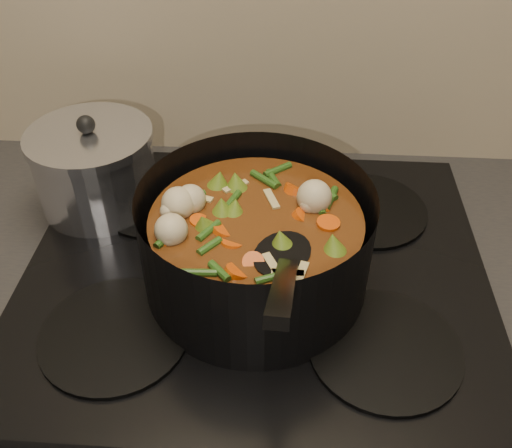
{
  "coord_description": "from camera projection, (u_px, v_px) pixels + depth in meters",
  "views": [
    {
      "loc": [
        0.04,
        1.38,
        1.47
      ],
      "look_at": [
        0.0,
        1.9,
        1.03
      ],
      "focal_mm": 40.0,
      "sensor_mm": 36.0,
      "label": 1
    }
  ],
  "objects": [
    {
      "name": "stovetop",
      "position": [
        256.0,
        270.0,
        0.78
      ],
      "size": [
        0.62,
        0.54,
        0.03
      ],
      "color": "black",
      "rests_on": "counter"
    },
    {
      "name": "stockpot",
      "position": [
        256.0,
        244.0,
        0.71
      ],
      "size": [
        0.34,
        0.42,
        0.21
      ],
      "rotation": [
        0.0,
        0.0,
        -0.24
      ],
      "color": "black",
      "rests_on": "stovetop"
    },
    {
      "name": "counter",
      "position": [
        256.0,
        444.0,
        1.08
      ],
      "size": [
        2.64,
        0.64,
        0.91
      ],
      "color": "brown",
      "rests_on": "ground"
    },
    {
      "name": "saucepan",
      "position": [
        95.0,
        168.0,
        0.84
      ],
      "size": [
        0.18,
        0.18,
        0.15
      ],
      "rotation": [
        0.0,
        0.0,
        0.42
      ],
      "color": "silver",
      "rests_on": "stovetop"
    }
  ]
}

